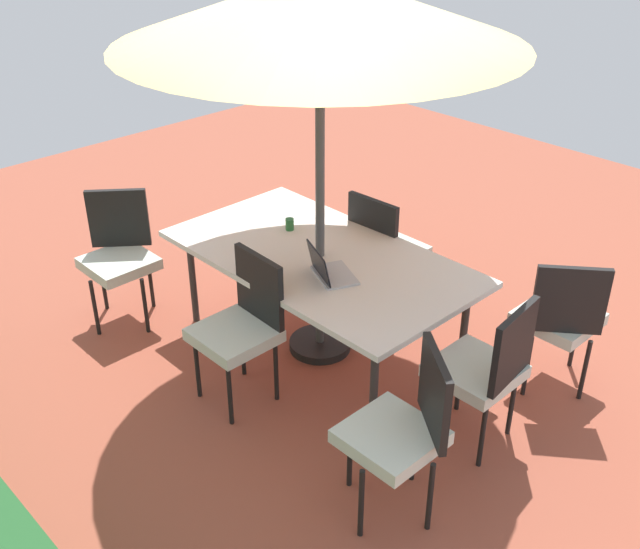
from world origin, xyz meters
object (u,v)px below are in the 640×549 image
(chair_west, at_px, (486,366))
(chair_south, at_px, (384,246))
(chair_northwest, at_px, (403,427))
(laptop, at_px, (329,271))
(cup, at_px, (290,224))
(chair_north, at_px, (242,323))
(chair_northeast, at_px, (119,252))
(dining_table, at_px, (320,261))
(chair_southwest, at_px, (561,315))
(patio_umbrella, at_px, (320,11))

(chair_west, bearing_deg, chair_south, -122.93)
(chair_northwest, height_order, laptop, chair_northwest)
(cup, bearing_deg, chair_northwest, 155.27)
(chair_north, bearing_deg, chair_northeast, -175.27)
(dining_table, distance_m, chair_southwest, 1.60)
(chair_south, bearing_deg, chair_northeast, 45.81)
(chair_northeast, bearing_deg, cup, -6.98)
(cup, bearing_deg, chair_northeast, 44.20)
(dining_table, bearing_deg, chair_west, -179.43)
(chair_southwest, relative_size, laptop, 2.50)
(chair_southwest, xyz_separation_m, chair_north, (1.33, 1.52, 0.00))
(chair_north, distance_m, cup, 0.98)
(chair_south, bearing_deg, chair_west, 150.82)
(dining_table, xyz_separation_m, chair_northeast, (1.33, 0.77, -0.16))
(chair_north, bearing_deg, laptop, 70.57)
(chair_northeast, height_order, cup, chair_northeast)
(laptop, bearing_deg, chair_west, -147.09)
(patio_umbrella, bearing_deg, chair_west, -179.43)
(chair_northeast, bearing_deg, chair_north, -48.86)
(chair_southwest, height_order, chair_west, same)
(chair_north, xyz_separation_m, chair_northeast, (1.37, 0.06, 0.00))
(chair_north, relative_size, cup, 11.53)
(cup, bearing_deg, patio_umbrella, 165.55)
(patio_umbrella, distance_m, laptop, 1.56)
(chair_northeast, bearing_deg, chair_south, -2.40)
(chair_northwest, relative_size, laptop, 2.50)
(cup, bearing_deg, dining_table, 165.55)
(chair_south, bearing_deg, chair_north, 90.40)
(chair_south, bearing_deg, cup, 54.01)
(patio_umbrella, relative_size, chair_south, 2.60)
(chair_south, relative_size, laptop, 2.50)
(chair_north, distance_m, laptop, 0.64)
(chair_north, bearing_deg, chair_northwest, 2.18)
(chair_northeast, relative_size, chair_south, 1.00)
(chair_north, xyz_separation_m, laptop, (-0.22, -0.55, 0.25))
(chair_south, height_order, cup, chair_south)
(patio_umbrella, bearing_deg, chair_south, -86.43)
(dining_table, relative_size, laptop, 5.41)
(cup, bearing_deg, chair_north, 119.64)
(dining_table, height_order, patio_umbrella, patio_umbrella)
(chair_southwest, height_order, cup, chair_southwest)
(dining_table, height_order, chair_northeast, chair_northeast)
(dining_table, height_order, chair_south, chair_south)
(dining_table, height_order, cup, cup)
(patio_umbrella, bearing_deg, chair_northwest, 152.34)
(laptop, bearing_deg, chair_northwest, 177.21)
(chair_northeast, relative_size, cup, 11.53)
(dining_table, xyz_separation_m, chair_southwest, (-1.37, -0.81, -0.16))
(dining_table, relative_size, chair_north, 2.16)
(chair_southwest, relative_size, chair_northeast, 1.00)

